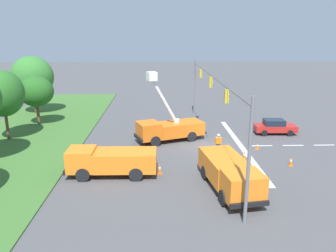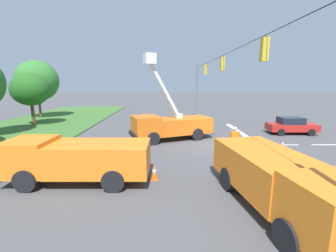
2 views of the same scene
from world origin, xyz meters
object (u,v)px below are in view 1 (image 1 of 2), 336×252
traffic_cone_foreground_left (177,124)px  traffic_cone_lane_edge_a (257,146)px  traffic_cone_mid_right (244,155)px  traffic_cone_near_bucket (160,169)px  utility_truck_support_near (229,173)px  road_worker (218,142)px  tree_east_end (32,77)px  tree_far_east (36,91)px  utility_truck_support_far (111,160)px  traffic_cone_mid_left (291,161)px  tree_east (3,94)px  utility_truck_bucket_lift (169,128)px  traffic_cone_far_left (185,121)px  sedan_red (275,127)px  traffic_cone_foreground_right (198,122)px

traffic_cone_foreground_left → traffic_cone_lane_edge_a: (-7.72, -6.89, 0.00)m
traffic_cone_mid_right → traffic_cone_near_bucket: bearing=110.1°
utility_truck_support_near → traffic_cone_near_bucket: bearing=59.1°
road_worker → tree_east_end: bearing=54.0°
tree_far_east → utility_truck_support_far: size_ratio=0.86×
utility_truck_support_near → traffic_cone_mid_right: size_ratio=8.57×
utility_truck_support_far → traffic_cone_mid_left: utility_truck_support_far is taller
tree_east_end → traffic_cone_lane_edge_a: tree_east_end is taller
tree_far_east → traffic_cone_mid_left: bearing=-117.9°
utility_truck_support_near → traffic_cone_lane_edge_a: bearing=-28.5°
utility_truck_support_far → traffic_cone_mid_left: size_ratio=8.57×
traffic_cone_mid_right → traffic_cone_near_bucket: traffic_cone_mid_right is taller
tree_far_east → traffic_cone_foreground_left: size_ratio=9.00×
utility_truck_support_far → road_worker: (4.54, -8.80, -0.20)m
tree_far_east → utility_truck_support_near: (-16.92, -18.52, -2.73)m
tree_far_east → traffic_cone_foreground_left: (-1.21, -15.96, -3.66)m
road_worker → tree_east: bearing=78.0°
utility_truck_bucket_lift → road_worker: size_ratio=4.00×
traffic_cone_mid_right → traffic_cone_lane_edge_a: bearing=-36.0°
road_worker → traffic_cone_mid_right: road_worker is taller
traffic_cone_foreground_left → traffic_cone_mid_right: traffic_cone_mid_right is taller
traffic_cone_far_left → utility_truck_support_near: bearing=-175.0°
tree_east → traffic_cone_near_bucket: (-8.64, -14.97, -4.30)m
sedan_red → traffic_cone_far_left: sedan_red is taller
road_worker → traffic_cone_near_bucket: (-4.34, 5.23, -0.61)m
tree_east → utility_truck_bucket_lift: bearing=-92.5°
utility_truck_support_far → utility_truck_support_near: bearing=-107.5°
traffic_cone_lane_edge_a → traffic_cone_foreground_right: bearing=27.2°
road_worker → traffic_cone_mid_left: (-3.14, -5.30, -0.61)m
traffic_cone_foreground_left → traffic_cone_foreground_right: 2.62m
traffic_cone_near_bucket → traffic_cone_far_left: traffic_cone_near_bucket is taller
tree_far_east → utility_truck_support_far: (-14.32, -10.27, -2.77)m
utility_truck_bucket_lift → road_worker: utility_truck_bucket_lift is taller
traffic_cone_mid_left → utility_truck_bucket_lift: bearing=54.9°
tree_east_end → utility_truck_support_far: (-20.12, -12.66, -3.74)m
utility_truck_support_far → tree_east: bearing=52.2°
utility_truck_bucket_lift → traffic_cone_foreground_left: bearing=-13.2°
tree_east → traffic_cone_foreground_left: 18.15m
tree_east → sedan_red: bearing=-87.3°
tree_east_end → sedan_red: 30.47m
tree_far_east → road_worker: bearing=-117.1°
traffic_cone_mid_left → traffic_cone_far_left: bearing=28.9°
tree_east_end → utility_truck_support_far: tree_east_end is taller
tree_east_end → utility_truck_bucket_lift: 21.26m
utility_truck_support_far → traffic_cone_near_bucket: bearing=-86.8°
utility_truck_bucket_lift → sedan_red: bearing=-80.0°
tree_east_end → traffic_cone_near_bucket: 26.10m
tree_east → sedan_red: 27.53m
tree_east_end → utility_truck_support_near: tree_east_end is taller
utility_truck_support_far → traffic_cone_mid_right: bearing=-75.3°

